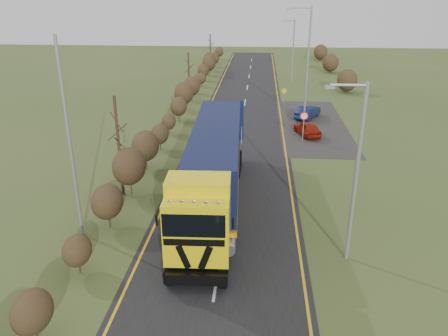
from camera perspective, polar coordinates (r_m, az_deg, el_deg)
The scene contains 14 objects.
ground at distance 22.60m, azimuth 0.05°, elevation -8.33°, with size 160.00×160.00×0.00m, color #3C4C20.
road at distance 31.60m, azimuth 1.52°, elevation 0.89°, with size 8.00×120.00×0.02m, color black.
layby at distance 41.33m, azimuth 11.41°, elevation 5.63°, with size 6.00×18.00×0.02m, color #292725.
lane_markings at distance 31.31m, azimuth 1.49°, elevation 0.73°, with size 7.52×116.00×0.01m.
hedgerow at distance 30.00m, azimuth -10.21°, elevation 2.63°, with size 2.24×102.04×6.05m.
lorry at distance 24.05m, azimuth -1.31°, elevation 0.31°, with size 3.14×15.98×4.43m.
car_red_hatchback at distance 37.87m, azimuth 10.83°, elevation 5.09°, with size 1.42×3.54×1.20m, color maroon.
car_blue_sedan at distance 43.15m, azimuth 10.88°, elevation 7.22°, with size 1.34×3.85×1.27m, color #0B173E.
streetlight_near at distance 19.31m, azimuth 16.71°, elevation -0.09°, with size 1.74×0.18×8.14m.
streetlight_mid at distance 40.75m, azimuth 10.71°, elevation 13.67°, with size 2.18×0.21×10.29m.
streetlight_far at distance 60.00m, azimuth 8.94°, elevation 15.13°, with size 1.72×0.18×8.03m.
left_pole at distance 21.56m, azimuth -19.48°, elevation 3.06°, with size 0.16×0.16×9.75m, color gray.
speed_sign at distance 35.85m, azimuth 10.38°, elevation 6.10°, with size 0.69×0.10×2.51m.
warning_board at distance 48.46m, azimuth 7.84°, elevation 9.53°, with size 0.66×0.11×1.74m.
Camera 1 is at (1.58, -19.41, 11.46)m, focal length 35.00 mm.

